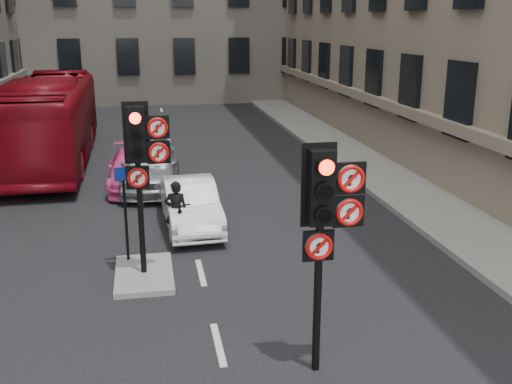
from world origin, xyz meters
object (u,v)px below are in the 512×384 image
object	(u,v)px
signal_near	(326,212)
bus_red	(50,121)
car_white	(191,204)
motorcyclist	(176,211)
info_sign	(125,201)
motorcycle	(180,219)
car_pink	(135,169)
signal_far	(142,152)
car_silver	(151,166)

from	to	relation	value
signal_near	bus_red	distance (m)	16.53
car_white	motorcyclist	size ratio (longest dim) A/B	2.46
info_sign	motorcycle	bearing A→B (deg)	28.97
car_white	motorcycle	xyz separation A→B (m)	(-0.35, -0.94, -0.07)
signal_near	info_sign	xyz separation A→B (m)	(-3.02, 4.74, -1.09)
car_pink	info_sign	bearing A→B (deg)	-90.95
signal_far	car_white	xyz separation A→B (m)	(1.16, 3.02, -2.09)
motorcycle	info_sign	world-z (taller)	info_sign
car_white	motorcyclist	distance (m)	1.09
signal_near	car_silver	size ratio (longest dim) A/B	0.84
car_white	motorcycle	bearing A→B (deg)	-112.52
car_silver	bus_red	bearing A→B (deg)	133.97
car_pink	motorcycle	distance (m)	5.26
signal_near	motorcycle	world-z (taller)	signal_near
car_white	motorcyclist	world-z (taller)	motorcyclist
car_white	signal_far	bearing A→B (deg)	-113.24
car_pink	bus_red	world-z (taller)	bus_red
car_white	bus_red	distance (m)	9.55
signal_near	car_silver	distance (m)	11.32
signal_near	car_white	size ratio (longest dim) A/B	0.95
signal_near	motorcyclist	world-z (taller)	signal_near
bus_red	motorcyclist	bearing A→B (deg)	-66.91
car_silver	car_white	bearing A→B (deg)	-71.12
signal_far	info_sign	xyz separation A→B (m)	(-0.42, 0.74, -1.21)
signal_far	car_white	bearing A→B (deg)	69.09
signal_near	car_pink	xyz separation A→B (m)	(-2.91, 11.22, -2.00)
bus_red	signal_near	bearing A→B (deg)	-69.43
car_pink	info_sign	world-z (taller)	info_sign
signal_near	car_silver	xyz separation A→B (m)	(-2.39, 10.91, -1.85)
car_pink	signal_near	bearing A→B (deg)	-75.42
signal_near	car_silver	world-z (taller)	signal_near
motorcyclist	signal_far	bearing A→B (deg)	78.03
bus_red	signal_far	bearing A→B (deg)	-74.12
car_silver	info_sign	xyz separation A→B (m)	(-0.63, -6.17, 0.76)
signal_far	car_white	size ratio (longest dim) A/B	0.95
car_silver	info_sign	bearing A→B (deg)	-90.65
motorcycle	motorcyclist	xyz separation A→B (m)	(-0.08, -0.05, 0.21)
signal_far	info_sign	world-z (taller)	signal_far
car_silver	car_white	size ratio (longest dim) A/B	1.14
car_silver	signal_near	bearing A→B (deg)	-72.48
car_white	car_pink	bearing A→B (deg)	106.84
car_pink	motorcyclist	distance (m)	5.29
signal_far	car_white	distance (m)	3.85
bus_red	motorcyclist	world-z (taller)	bus_red
signal_far	motorcycle	bearing A→B (deg)	68.77
signal_far	car_pink	size ratio (longest dim) A/B	0.88
signal_near	signal_far	world-z (taller)	signal_far
car_pink	motorcycle	xyz separation A→B (m)	(1.11, -5.14, -0.03)
info_sign	signal_far	bearing A→B (deg)	-78.91
motorcycle	signal_far	bearing A→B (deg)	-109.81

